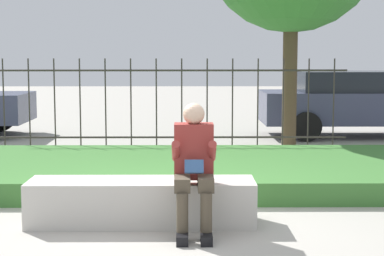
# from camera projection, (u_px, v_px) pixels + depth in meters

# --- Properties ---
(ground_plane) EXTENTS (60.00, 60.00, 0.00)m
(ground_plane) POSITION_uv_depth(u_px,v_px,m) (158.00, 224.00, 6.55)
(ground_plane) COLOR #A8A399
(stone_bench) EXTENTS (2.30, 0.58, 0.45)m
(stone_bench) POSITION_uv_depth(u_px,v_px,m) (142.00, 204.00, 6.53)
(stone_bench) COLOR beige
(stone_bench) RESTS_ON ground_plane
(person_seated_reader) EXTENTS (0.42, 0.73, 1.25)m
(person_seated_reader) POSITION_uv_depth(u_px,v_px,m) (194.00, 163.00, 6.16)
(person_seated_reader) COLOR black
(person_seated_reader) RESTS_ON ground_plane
(grass_berm) EXTENTS (8.00, 3.16, 0.27)m
(grass_berm) POSITION_uv_depth(u_px,v_px,m) (165.00, 171.00, 8.80)
(grass_berm) COLOR #3D7533
(grass_berm) RESTS_ON ground_plane
(iron_fence) EXTENTS (6.00, 0.03, 1.67)m
(iron_fence) POSITION_uv_depth(u_px,v_px,m) (169.00, 106.00, 10.83)
(iron_fence) COLOR #332D28
(iron_fence) RESTS_ON ground_plane
(car_parked_right) EXTENTS (4.23, 1.88, 1.39)m
(car_parked_right) POSITION_uv_depth(u_px,v_px,m) (359.00, 102.00, 13.63)
(car_parked_right) COLOR #383D56
(car_parked_right) RESTS_ON ground_plane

